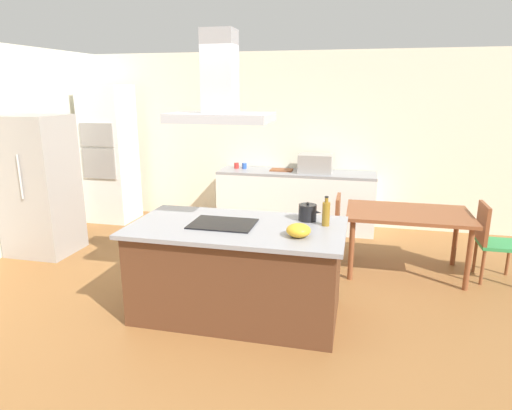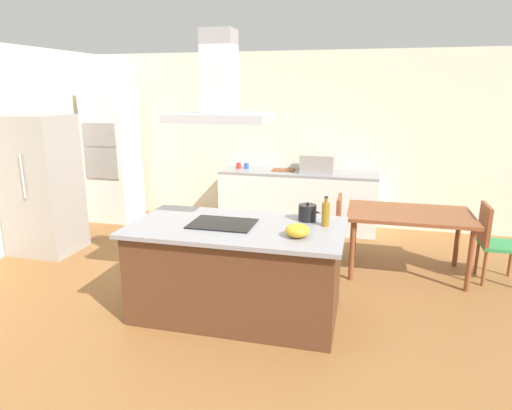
# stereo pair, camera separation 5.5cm
# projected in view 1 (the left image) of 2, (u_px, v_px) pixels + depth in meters

# --- Properties ---
(ground) EXTENTS (16.00, 16.00, 0.00)m
(ground) POSITION_uv_depth(u_px,v_px,m) (269.00, 258.00, 5.78)
(ground) COLOR #936033
(wall_back) EXTENTS (7.20, 0.10, 2.70)m
(wall_back) POSITION_uv_depth(u_px,v_px,m) (292.00, 140.00, 7.08)
(wall_back) COLOR silver
(wall_back) RESTS_ON ground
(wall_left) EXTENTS (0.10, 8.80, 2.70)m
(wall_left) POSITION_uv_depth(u_px,v_px,m) (2.00, 151.00, 5.74)
(wall_left) COLOR silver
(wall_left) RESTS_ON ground
(kitchen_island) EXTENTS (2.01, 1.09, 0.90)m
(kitchen_island) POSITION_uv_depth(u_px,v_px,m) (238.00, 270.00, 4.25)
(kitchen_island) COLOR #59331E
(kitchen_island) RESTS_ON ground
(cooktop) EXTENTS (0.60, 0.44, 0.01)m
(cooktop) POSITION_uv_depth(u_px,v_px,m) (223.00, 224.00, 4.17)
(cooktop) COLOR black
(cooktop) RESTS_ON kitchen_island
(tea_kettle) EXTENTS (0.23, 0.17, 0.18)m
(tea_kettle) POSITION_uv_depth(u_px,v_px,m) (308.00, 212.00, 4.28)
(tea_kettle) COLOR black
(tea_kettle) RESTS_ON kitchen_island
(olive_oil_bottle) EXTENTS (0.07, 0.07, 0.28)m
(olive_oil_bottle) POSITION_uv_depth(u_px,v_px,m) (326.00, 213.00, 4.10)
(olive_oil_bottle) COLOR olive
(olive_oil_bottle) RESTS_ON kitchen_island
(mixing_bowl) EXTENTS (0.21, 0.21, 0.12)m
(mixing_bowl) POSITION_uv_depth(u_px,v_px,m) (299.00, 230.00, 3.81)
(mixing_bowl) COLOR gold
(mixing_bowl) RESTS_ON kitchen_island
(back_counter) EXTENTS (2.41, 0.62, 0.90)m
(back_counter) POSITION_uv_depth(u_px,v_px,m) (296.00, 200.00, 6.93)
(back_counter) COLOR white
(back_counter) RESTS_ON ground
(countertop_microwave) EXTENTS (0.50, 0.38, 0.28)m
(countertop_microwave) POSITION_uv_depth(u_px,v_px,m) (316.00, 163.00, 6.72)
(countertop_microwave) COLOR #9E9993
(countertop_microwave) RESTS_ON back_counter
(coffee_mug_red) EXTENTS (0.08, 0.08, 0.09)m
(coffee_mug_red) POSITION_uv_depth(u_px,v_px,m) (237.00, 166.00, 7.09)
(coffee_mug_red) COLOR red
(coffee_mug_red) RESTS_ON back_counter
(coffee_mug_blue) EXTENTS (0.08, 0.08, 0.09)m
(coffee_mug_blue) POSITION_uv_depth(u_px,v_px,m) (244.00, 166.00, 7.07)
(coffee_mug_blue) COLOR #2D56B2
(coffee_mug_blue) RESTS_ON back_counter
(cutting_board) EXTENTS (0.34, 0.24, 0.02)m
(cutting_board) POSITION_uv_depth(u_px,v_px,m) (281.00, 170.00, 6.92)
(cutting_board) COLOR brown
(cutting_board) RESTS_ON back_counter
(wall_oven_stack) EXTENTS (0.70, 0.66, 2.20)m
(wall_oven_stack) POSITION_uv_depth(u_px,v_px,m) (110.00, 154.00, 7.23)
(wall_oven_stack) COLOR white
(wall_oven_stack) RESTS_ON ground
(refrigerator) EXTENTS (0.80, 0.73, 1.82)m
(refrigerator) POSITION_uv_depth(u_px,v_px,m) (39.00, 186.00, 5.78)
(refrigerator) COLOR #9E9993
(refrigerator) RESTS_ON ground
(dining_table) EXTENTS (1.40, 0.90, 0.75)m
(dining_table) POSITION_uv_depth(u_px,v_px,m) (408.00, 219.00, 5.18)
(dining_table) COLOR brown
(dining_table) RESTS_ON ground
(chair_at_right_end) EXTENTS (0.42, 0.42, 0.89)m
(chair_at_right_end) POSITION_uv_depth(u_px,v_px,m) (491.00, 237.00, 5.01)
(chair_at_right_end) COLOR #33934C
(chair_at_right_end) RESTS_ON ground
(chair_at_left_end) EXTENTS (0.42, 0.42, 0.89)m
(chair_at_left_end) POSITION_uv_depth(u_px,v_px,m) (328.00, 226.00, 5.42)
(chair_at_left_end) COLOR #33934C
(chair_at_left_end) RESTS_ON ground
(range_hood) EXTENTS (0.90, 0.55, 0.78)m
(range_hood) POSITION_uv_depth(u_px,v_px,m) (220.00, 93.00, 3.87)
(range_hood) COLOR #ADADB2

